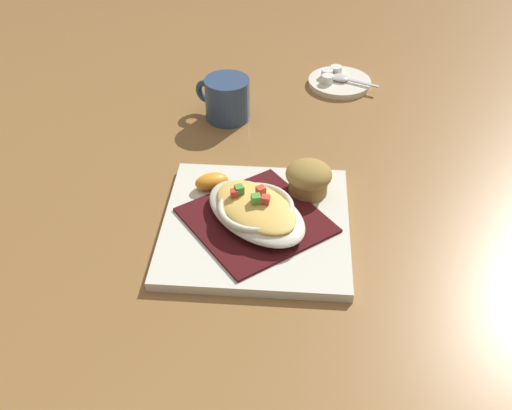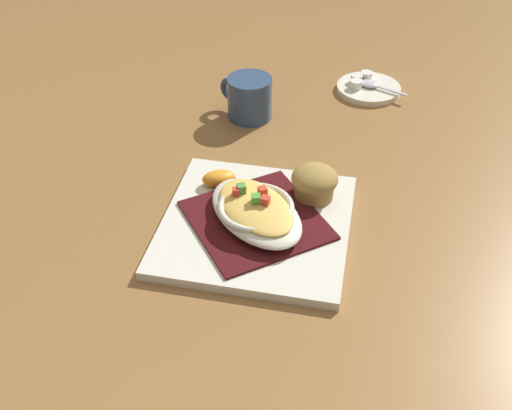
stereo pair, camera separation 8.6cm
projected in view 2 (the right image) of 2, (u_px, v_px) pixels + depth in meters
The scene contains 12 objects.
ground_plane at pixel (256, 228), 0.89m from camera, with size 2.60×2.60×0.00m, color olive.
square_plate at pixel (256, 225), 0.89m from camera, with size 0.27×0.27×0.01m, color white.
folded_napkin at pixel (256, 220), 0.88m from camera, with size 0.18×0.18×0.00m, color #441114.
gratin_dish at pixel (256, 210), 0.87m from camera, with size 0.20×0.20×0.04m.
muffin at pixel (315, 182), 0.91m from camera, with size 0.07×0.07×0.05m.
orange_garnish at pixel (220, 179), 0.94m from camera, with size 0.06×0.07×0.02m.
coffee_mug at pixel (249, 100), 1.11m from camera, with size 0.08×0.11×0.08m.
creamer_saucer at pixel (368, 89), 1.21m from camera, with size 0.13×0.13×0.01m, color white.
spoon at pixel (371, 84), 1.20m from camera, with size 0.06×0.10×0.01m.
creamer_cup_0 at pixel (366, 76), 1.22m from camera, with size 0.02×0.02×0.02m, color white.
creamer_cup_1 at pixel (357, 78), 1.21m from camera, with size 0.02×0.02×0.02m, color white.
creamer_cup_2 at pixel (356, 84), 1.19m from camera, with size 0.02×0.02×0.02m, color white.
Camera 2 is at (-0.66, -0.12, 0.59)m, focal length 42.45 mm.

